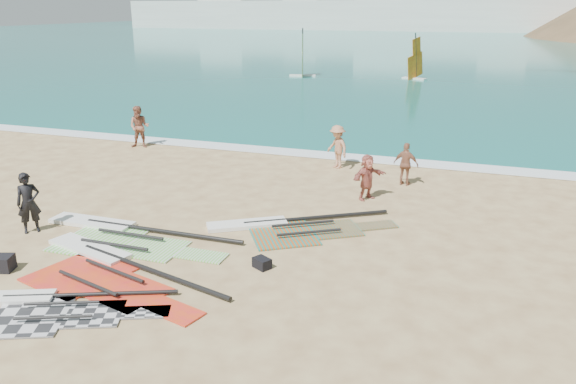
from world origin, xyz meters
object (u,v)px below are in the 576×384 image
(rig_grey, at_px, (44,307))
(beachgoer_left, at_px, (139,127))
(beachgoer_mid, at_px, (337,147))
(beachgoer_right, at_px, (367,177))
(person_wetsuit, at_px, (29,203))
(gear_bag_near, at_px, (0,263))
(rig_orange, at_px, (287,227))
(gear_bag_far, at_px, (262,263))
(rig_green, at_px, (118,234))
(beachgoer_back, at_px, (406,164))
(rig_red, at_px, (104,268))

(rig_grey, height_order, beachgoer_left, beachgoer_left)
(beachgoer_mid, relative_size, beachgoer_right, 1.12)
(beachgoer_left, bearing_deg, person_wetsuit, -89.43)
(person_wetsuit, bearing_deg, beachgoer_mid, 5.92)
(rig_grey, xyz_separation_m, beachgoer_left, (-6.47, 13.76, 0.94))
(rig_grey, relative_size, gear_bag_near, 7.90)
(gear_bag_near, bearing_deg, beachgoer_mid, 64.82)
(rig_orange, relative_size, gear_bag_near, 8.99)
(person_wetsuit, distance_m, beachgoer_left, 10.64)
(gear_bag_far, bearing_deg, beachgoer_right, 77.13)
(rig_green, distance_m, gear_bag_near, 3.26)
(person_wetsuit, bearing_deg, rig_orange, -28.23)
(rig_grey, xyz_separation_m, rig_orange, (3.58, 6.25, 0.00))
(gear_bag_near, xyz_separation_m, beachgoer_left, (-4.06, 12.58, 0.79))
(rig_grey, bearing_deg, gear_bag_near, 130.92)
(beachgoer_mid, xyz_separation_m, beachgoer_back, (3.02, -1.45, -0.09))
(rig_orange, xyz_separation_m, rig_red, (-3.51, -4.18, 0.00))
(gear_bag_near, bearing_deg, rig_orange, 40.23)
(rig_red, distance_m, gear_bag_far, 4.04)
(rig_grey, xyz_separation_m, rig_green, (-0.95, 4.09, 0.00))
(rig_grey, relative_size, beachgoer_mid, 2.75)
(rig_green, height_order, beachgoer_mid, beachgoer_mid)
(gear_bag_far, distance_m, beachgoer_back, 8.76)
(beachgoer_left, height_order, beachgoer_right, beachgoer_left)
(person_wetsuit, bearing_deg, gear_bag_near, -113.20)
(rig_red, bearing_deg, person_wetsuit, 173.33)
(rig_grey, distance_m, rig_orange, 7.20)
(beachgoer_mid, bearing_deg, rig_orange, -49.32)
(rig_red, height_order, beachgoer_mid, beachgoer_mid)
(rig_grey, distance_m, beachgoer_left, 15.24)
(gear_bag_far, bearing_deg, rig_grey, -137.59)
(rig_grey, xyz_separation_m, beachgoer_right, (5.27, 9.79, 0.75))
(rig_green, xyz_separation_m, rig_orange, (4.53, 2.16, -0.00))
(gear_bag_far, height_order, beachgoer_back, beachgoer_back)
(rig_orange, bearing_deg, gear_bag_near, -172.29)
(beachgoer_back, bearing_deg, rig_grey, 72.24)
(gear_bag_near, height_order, gear_bag_far, gear_bag_near)
(rig_orange, relative_size, rig_red, 0.90)
(gear_bag_near, distance_m, beachgoer_right, 11.55)
(gear_bag_near, relative_size, beachgoer_right, 0.39)
(beachgoer_mid, distance_m, beachgoer_right, 4.06)
(gear_bag_far, bearing_deg, gear_bag_near, -159.62)
(rig_green, xyz_separation_m, rig_red, (1.02, -2.02, -0.00))
(rig_red, xyz_separation_m, person_wetsuit, (-3.62, 1.46, 0.87))
(beachgoer_mid, bearing_deg, person_wetsuit, -86.52)
(gear_bag_far, relative_size, beachgoer_mid, 0.25)
(rig_green, bearing_deg, rig_red, -63.38)
(beachgoer_left, bearing_deg, rig_orange, -52.13)
(beachgoer_back, bearing_deg, person_wetsuit, 50.48)
(rig_orange, distance_m, beachgoer_mid, 7.14)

